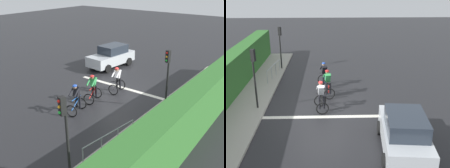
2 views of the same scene
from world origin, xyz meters
TOP-DOWN VIEW (x-y plane):
  - ground_plane at (0.00, 0.00)m, footprint 80.00×80.00m
  - sidewalk_kerb at (-4.50, 2.00)m, footprint 2.80×20.51m
  - stone_wall_low at (-5.40, 2.00)m, footprint 0.44×20.51m
  - hedge_wall at (-5.70, 2.00)m, footprint 1.10×20.51m
  - road_marking_stop_line at (0.00, -0.69)m, footprint 7.00×0.30m
  - cyclist_lead at (0.03, 3.64)m, footprint 0.92×1.21m
  - cyclist_second at (0.25, 2.02)m, footprint 0.91×1.21m
  - cyclist_mid at (-0.09, 0.06)m, footprint 0.83×1.17m
  - car_silver at (3.34, -3.88)m, footprint 2.18×4.24m
  - traffic_light_near_crossing at (-3.55, 0.37)m, footprint 0.24×0.31m
  - traffic_light_far_junction at (-3.37, 7.58)m, footprint 0.24×0.31m
  - pedestrian_railing_kerbside at (-3.60, 5.44)m, footprint 0.40×2.90m

SIDE VIEW (x-z plane):
  - ground_plane at x=0.00m, z-range 0.00..0.00m
  - road_marking_stop_line at x=0.00m, z-range 0.00..0.01m
  - sidewalk_kerb at x=-4.50m, z-range 0.00..0.12m
  - stone_wall_low at x=-5.40m, z-range 0.00..0.51m
  - pedestrian_railing_kerbside at x=-3.60m, z-range 0.25..1.28m
  - cyclist_lead at x=0.03m, z-range -0.03..1.63m
  - cyclist_second at x=0.25m, z-range -0.03..1.63m
  - cyclist_mid at x=-0.09m, z-range -0.03..1.63m
  - car_silver at x=3.34m, z-range -0.01..1.75m
  - hedge_wall at x=-5.70m, z-range 0.00..2.34m
  - traffic_light_near_crossing at x=-3.55m, z-range 0.55..3.89m
  - traffic_light_far_junction at x=-3.37m, z-range 0.55..3.89m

